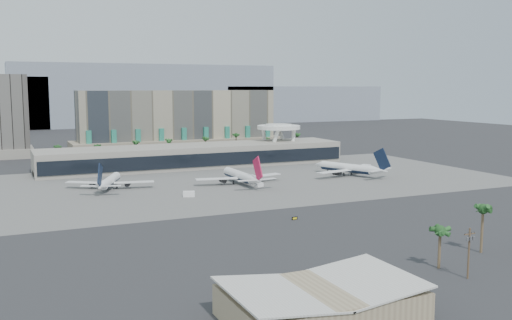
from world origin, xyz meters
name	(u,v)px	position (x,y,z in m)	size (l,w,h in m)	color
ground	(285,202)	(0.00, 0.00, 0.00)	(900.00, 900.00, 0.00)	#232326
apron_pad	(232,181)	(0.00, 55.00, 0.03)	(260.00, 130.00, 0.06)	#5B5B59
mountain_ridge	(119,100)	(27.88, 470.00, 29.89)	(680.00, 60.00, 70.00)	gray
hotel	(179,128)	(10.00, 174.41, 16.81)	(140.00, 30.00, 42.00)	tan
office_tower	(6,121)	(-95.00, 200.00, 22.94)	(30.00, 30.00, 52.00)	black
terminal	(195,155)	(0.00, 109.84, 6.52)	(170.00, 32.50, 14.50)	#9F998C
saucer_structure	(279,130)	(55.00, 116.00, 18.45)	(26.00, 26.00, 21.89)	white
palm_row	(188,142)	(7.00, 145.00, 10.50)	(157.80, 2.80, 13.10)	brown
hangar_left	(321,303)	(-45.00, -102.00, 3.20)	(36.65, 22.60, 7.55)	gray
utility_pole	(469,249)	(-2.00, -96.09, 7.14)	(3.20, 0.85, 12.00)	#4C3826
airliner_left	(109,181)	(-56.71, 57.24, 3.46)	(36.46, 37.59, 13.73)	white
airliner_centre	(241,176)	(0.45, 45.50, 3.78)	(42.18, 43.40, 14.99)	white
airliner_right	(349,168)	(59.91, 46.54, 3.87)	(40.70, 41.96, 15.35)	white
service_vehicle_a	(189,194)	(-30.58, 26.01, 1.15)	(4.69, 2.29, 2.29)	white
service_vehicle_b	(259,185)	(5.07, 35.25, 0.87)	(3.38, 1.93, 1.74)	white
taxiway_sign	(295,218)	(-10.59, -27.24, 0.50)	(2.22, 0.62, 1.00)	black
near_palm_a	(440,237)	(-2.73, -87.28, 7.96)	(6.00, 6.00, 10.77)	brown
near_palm_b	(483,214)	(16.97, -81.55, 10.47)	(6.00, 6.00, 13.33)	brown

